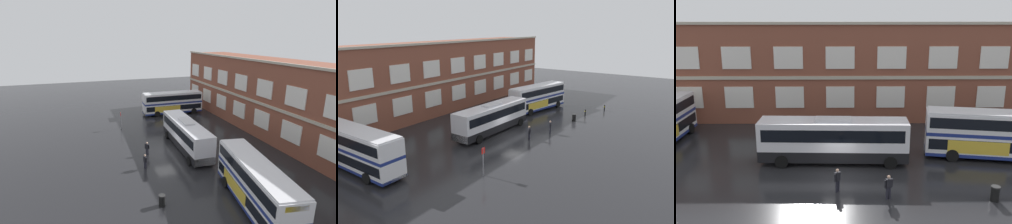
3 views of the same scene
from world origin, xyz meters
The scene contains 9 objects.
ground_plane centered at (0.00, 2.00, 0.00)m, with size 120.00×120.00×0.00m, color black.
brick_terminal_building centered at (2.92, 17.98, 5.36)m, with size 54.96×8.19×11.02m.
double_decker_near centered at (-16.42, 6.86, 2.15)m, with size 3.03×11.05×4.07m.
double_decker_middle centered at (12.91, 3.60, 2.15)m, with size 11.28×4.49×4.07m.
touring_coach centered at (-0.40, 2.90, 1.91)m, with size 12.08×3.22×3.80m.
waiting_passenger centered at (3.32, -3.47, 0.93)m, with size 0.62×0.39×1.70m.
second_passenger centered at (-0.05, -2.37, 0.93)m, with size 0.48×0.56×1.70m.
bus_stand_flag centered at (-10.80, -3.76, 1.64)m, with size 0.44×0.10×2.70m.
station_litter_bin centered at (10.30, -3.78, 0.52)m, with size 0.60×0.60×1.03m.
Camera 1 is at (29.43, -9.83, 14.06)m, focal length 28.71 mm.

